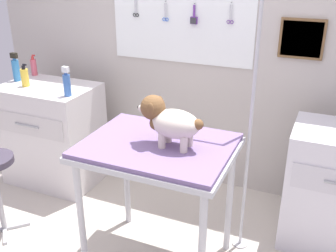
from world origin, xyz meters
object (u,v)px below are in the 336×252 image
object	(u,v)px
dog	(169,120)
spray_bottle_tall	(25,77)
grooming_table	(158,157)
counter_left	(53,134)
grooming_arm	(247,144)

from	to	relation	value
dog	spray_bottle_tall	distance (m)	1.64
grooming_table	dog	xyz separation A→B (m)	(0.07, -0.00, 0.25)
grooming_table	counter_left	distance (m)	1.49
dog	counter_left	size ratio (longest dim) A/B	0.46
grooming_table	spray_bottle_tall	bearing A→B (deg)	160.03
grooming_arm	dog	size ratio (longest dim) A/B	4.14
spray_bottle_tall	grooming_table	bearing A→B (deg)	-19.97
grooming_table	counter_left	size ratio (longest dim) A/B	1.01
grooming_table	counter_left	bearing A→B (deg)	155.24
grooming_table	grooming_arm	xyz separation A→B (m)	(0.47, 0.37, 0.01)
counter_left	spray_bottle_tall	xyz separation A→B (m)	(-0.16, -0.07, 0.53)
grooming_arm	spray_bottle_tall	size ratio (longest dim) A/B	8.87
grooming_arm	spray_bottle_tall	xyz separation A→B (m)	(-1.94, 0.17, 0.18)
grooming_table	spray_bottle_tall	world-z (taller)	spray_bottle_tall
dog	counter_left	distance (m)	1.63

